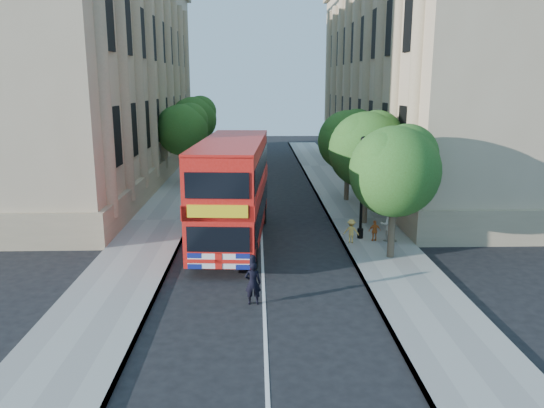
{
  "coord_description": "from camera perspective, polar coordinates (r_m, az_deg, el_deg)",
  "views": [
    {
      "loc": [
        -0.25,
        -19.69,
        7.83
      ],
      "look_at": [
        0.47,
        4.35,
        2.3
      ],
      "focal_mm": 35.0,
      "sensor_mm": 36.0,
      "label": 1
    }
  ],
  "objects": [
    {
      "name": "ground",
      "position": [
        21.19,
        -0.94,
        -8.73
      ],
      "size": [
        120.0,
        120.0,
        0.0
      ],
      "primitive_type": "plane",
      "color": "black",
      "rests_on": "ground"
    },
    {
      "name": "child_b",
      "position": [
        26.33,
        8.53,
        -2.89
      ],
      "size": [
        0.83,
        0.59,
        1.17
      ],
      "primitive_type": "imported",
      "rotation": [
        0.0,
        0.0,
        2.92
      ],
      "color": "#F6C253",
      "rests_on": "pavement_right"
    },
    {
      "name": "child_a",
      "position": [
        26.81,
        10.99,
        -2.84
      ],
      "size": [
        0.65,
        0.35,
        1.05
      ],
      "primitive_type": "imported",
      "rotation": [
        0.0,
        0.0,
        3.29
      ],
      "color": "orange",
      "rests_on": "pavement_right"
    },
    {
      "name": "box_van",
      "position": [
        31.08,
        -4.76,
        0.69
      ],
      "size": [
        1.93,
        4.53,
        2.56
      ],
      "rotation": [
        0.0,
        0.0,
        -0.02
      ],
      "color": "black",
      "rests_on": "ground"
    },
    {
      "name": "tree_right_near",
      "position": [
        23.8,
        13.16,
        3.95
      ],
      "size": [
        4.0,
        4.0,
        6.08
      ],
      "color": "#473828",
      "rests_on": "ground"
    },
    {
      "name": "tree_right_far",
      "position": [
        35.43,
        8.25,
        7.12
      ],
      "size": [
        4.0,
        4.0,
        6.15
      ],
      "color": "#473828",
      "rests_on": "ground"
    },
    {
      "name": "pavement_left",
      "position": [
        31.18,
        -11.83,
        -1.76
      ],
      "size": [
        3.5,
        80.0,
        0.12
      ],
      "primitive_type": "cube",
      "color": "gray",
      "rests_on": "ground"
    },
    {
      "name": "tree_right_mid",
      "position": [
        29.56,
        10.24,
        6.17
      ],
      "size": [
        4.2,
        4.2,
        6.37
      ],
      "color": "#473828",
      "rests_on": "ground"
    },
    {
      "name": "woman_pedestrian",
      "position": [
        26.84,
        12.45,
        -2.15
      ],
      "size": [
        0.84,
        0.66,
        1.72
      ],
      "primitive_type": "imported",
      "rotation": [
        0.0,
        0.0,
        3.13
      ],
      "color": "beige",
      "rests_on": "pavement_right"
    },
    {
      "name": "building_right",
      "position": [
        45.91,
        16.6,
        13.89
      ],
      "size": [
        12.0,
        38.0,
        18.0
      ],
      "primitive_type": "cube",
      "color": "tan",
      "rests_on": "ground"
    },
    {
      "name": "tree_left_far",
      "position": [
        42.25,
        -9.58,
        8.17
      ],
      "size": [
        4.0,
        4.0,
        6.3
      ],
      "color": "#473828",
      "rests_on": "ground"
    },
    {
      "name": "pavement_right",
      "position": [
        31.27,
        9.4,
        -1.62
      ],
      "size": [
        3.5,
        80.0,
        0.12
      ],
      "primitive_type": "cube",
      "color": "gray",
      "rests_on": "ground"
    },
    {
      "name": "police_constable",
      "position": [
        19.23,
        -2.07,
        -8.49
      ],
      "size": [
        0.6,
        0.42,
        1.6
      ],
      "primitive_type": "imported",
      "rotation": [
        0.0,
        0.0,
        3.2
      ],
      "color": "black",
      "rests_on": "ground"
    },
    {
      "name": "building_left",
      "position": [
        45.76,
        -19.52,
        13.69
      ],
      "size": [
        12.0,
        38.0,
        18.0
      ],
      "primitive_type": "cube",
      "color": "tan",
      "rests_on": "ground"
    },
    {
      "name": "tree_left_back",
      "position": [
        50.15,
        -8.36,
        9.24
      ],
      "size": [
        4.2,
        4.2,
        6.65
      ],
      "color": "#473828",
      "rests_on": "ground"
    },
    {
      "name": "lamp_post",
      "position": [
        26.76,
        9.63,
        1.3
      ],
      "size": [
        0.32,
        0.32,
        5.16
      ],
      "color": "black",
      "rests_on": "pavement_right"
    },
    {
      "name": "double_decker_bus",
      "position": [
        26.1,
        -4.25,
        1.75
      ],
      "size": [
        3.59,
        11.05,
        5.03
      ],
      "rotation": [
        0.0,
        0.0,
        -0.07
      ],
      "color": "red",
      "rests_on": "ground"
    }
  ]
}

